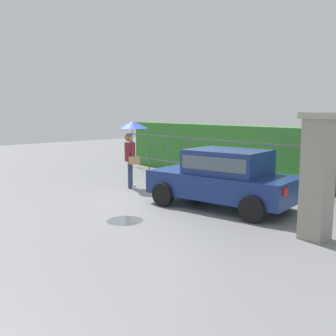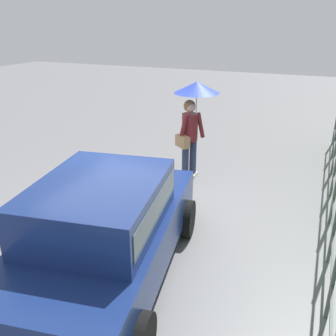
% 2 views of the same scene
% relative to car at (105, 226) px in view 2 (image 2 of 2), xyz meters
% --- Properties ---
extents(ground_plane, '(40.00, 40.00, 0.00)m').
position_rel_car_xyz_m(ground_plane, '(-1.59, -0.45, -0.80)').
color(ground_plane, slate).
extents(car, '(3.93, 2.36, 1.48)m').
position_rel_car_xyz_m(car, '(0.00, 0.00, 0.00)').
color(car, navy).
rests_on(car, ground).
extents(pedestrian, '(0.94, 0.94, 2.11)m').
position_rel_car_xyz_m(pedestrian, '(-3.67, -0.12, 0.76)').
color(pedestrian, '#2D3856').
rests_on(pedestrian, ground).
extents(puddle_near, '(0.82, 0.82, 0.00)m').
position_rel_car_xyz_m(puddle_near, '(-0.69, -2.60, -0.80)').
color(puddle_near, '#4C545B').
rests_on(puddle_near, ground).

